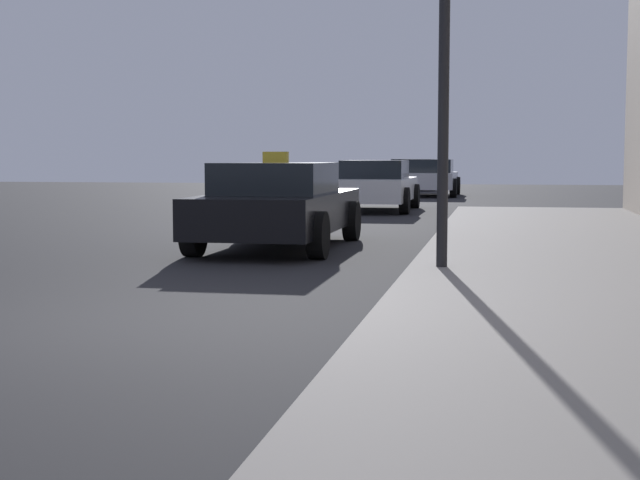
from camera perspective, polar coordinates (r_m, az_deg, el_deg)
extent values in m
plane|color=#232326|center=(7.65, -12.24, -5.20)|extent=(80.00, 80.00, 0.00)
cylinder|color=black|center=(10.28, 7.57, 8.37)|extent=(0.12, 0.12, 3.59)
cube|color=black|center=(13.87, -2.50, 1.76)|extent=(1.73, 4.46, 0.55)
cube|color=black|center=(13.63, -2.73, 3.81)|extent=(1.52, 2.01, 0.45)
cube|color=yellow|center=(13.63, -2.73, 5.09)|extent=(0.36, 0.14, 0.16)
cylinder|color=black|center=(15.47, -4.39, 1.26)|extent=(0.22, 0.64, 0.64)
cylinder|color=black|center=(15.11, 1.95, 1.18)|extent=(0.22, 0.64, 0.64)
cylinder|color=black|center=(12.75, -7.76, 0.41)|extent=(0.22, 0.64, 0.64)
cylinder|color=black|center=(12.31, -0.12, 0.29)|extent=(0.22, 0.64, 0.64)
cube|color=white|center=(23.53, 3.45, 3.13)|extent=(1.72, 4.25, 0.55)
cube|color=black|center=(23.31, 3.39, 4.34)|extent=(1.52, 1.91, 0.45)
cylinder|color=black|center=(25.01, 1.89, 2.74)|extent=(0.22, 0.64, 0.64)
cylinder|color=black|center=(24.80, 5.83, 2.69)|extent=(0.22, 0.64, 0.64)
cylinder|color=black|center=(22.33, 0.79, 2.45)|extent=(0.22, 0.64, 0.64)
cylinder|color=black|center=(22.09, 5.20, 2.40)|extent=(0.22, 0.64, 0.64)
cube|color=#B7B7BF|center=(32.74, 6.71, 3.66)|extent=(1.80, 4.21, 0.55)
cube|color=black|center=(32.52, 6.69, 4.53)|extent=(1.58, 1.89, 0.45)
cylinder|color=black|center=(34.16, 5.36, 3.35)|extent=(0.22, 0.64, 0.64)
cylinder|color=black|center=(34.03, 8.39, 3.31)|extent=(0.22, 0.64, 0.64)
cylinder|color=black|center=(31.48, 4.89, 3.21)|extent=(0.22, 0.64, 0.64)
cylinder|color=black|center=(31.35, 8.17, 3.17)|extent=(0.22, 0.64, 0.64)
cube|color=#233899|center=(39.03, 5.74, 3.89)|extent=(1.82, 4.58, 0.55)
cube|color=black|center=(38.79, 5.71, 4.63)|extent=(1.60, 2.06, 0.45)
cylinder|color=black|center=(40.58, 4.64, 3.63)|extent=(0.22, 0.64, 0.64)
cylinder|color=black|center=(40.43, 7.21, 3.60)|extent=(0.22, 0.64, 0.64)
cylinder|color=black|center=(37.67, 4.15, 3.52)|extent=(0.22, 0.64, 0.64)
cylinder|color=black|center=(37.50, 6.91, 3.49)|extent=(0.22, 0.64, 0.64)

